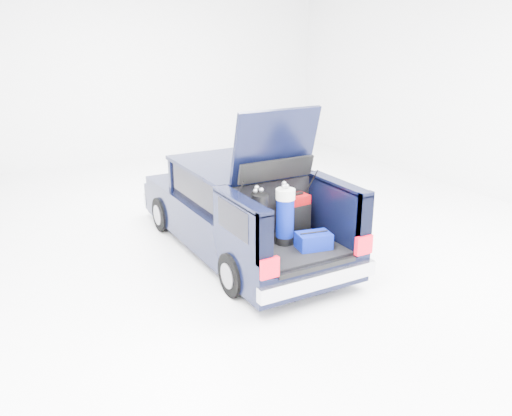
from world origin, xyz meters
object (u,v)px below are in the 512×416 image
car (238,209)px  red_suitcase (295,215)px  black_golf_bag (258,220)px  blue_golf_bag (285,216)px  blue_duffel (314,241)px

car → red_suitcase: bearing=-76.5°
car → black_golf_bag: bearing=-105.6°
black_golf_bag → blue_golf_bag: 0.39m
red_suitcase → blue_golf_bag: (-0.30, -0.19, 0.11)m
car → black_golf_bag: car is taller
blue_golf_bag → black_golf_bag: bearing=151.0°
black_golf_bag → blue_duffel: (0.63, -0.44, -0.28)m
black_golf_bag → blue_duffel: bearing=-46.7°
car → blue_golf_bag: (0.00, -1.44, 0.34)m
blue_golf_bag → blue_duffel: bearing=-69.9°
car → blue_duffel: size_ratio=9.08×
car → red_suitcase: (0.30, -1.24, 0.23)m
blue_duffel → car: bearing=108.7°
car → black_golf_bag: (-0.38, -1.35, 0.32)m
blue_duffel → red_suitcase: bearing=95.9°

